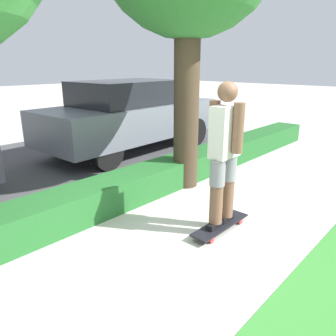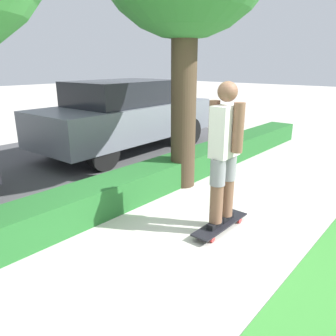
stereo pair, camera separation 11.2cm
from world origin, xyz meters
name	(u,v)px [view 1 (the left image)]	position (x,y,z in m)	size (l,w,h in m)	color
ground_plane	(193,250)	(0.00, 0.00, 0.00)	(60.00, 60.00, 0.00)	#BCB7AD
street_asphalt	(24,171)	(0.00, 4.20, 0.00)	(12.57, 5.00, 0.01)	#474749
hedge_row	(105,196)	(0.00, 1.60, 0.22)	(12.57, 0.60, 0.44)	#236028
skateboard	(220,225)	(0.59, 0.03, 0.07)	(0.95, 0.24, 0.09)	black
skater_person	(224,153)	(0.59, 0.03, 1.02)	(0.51, 0.45, 1.74)	black
parked_car_middle	(131,115)	(2.53, 3.88, 0.86)	(4.54, 1.94, 1.64)	slate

